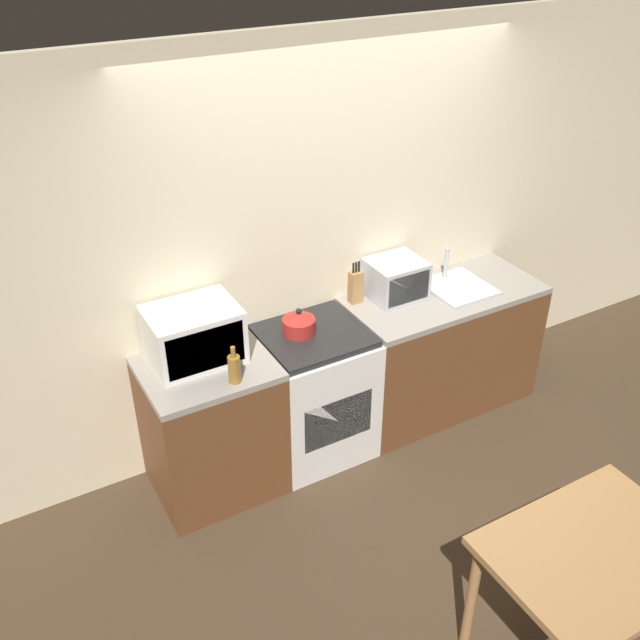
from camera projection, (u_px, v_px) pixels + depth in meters
ground_plane at (407, 490)px, 4.45m from camera, size 16.00×16.00×0.00m
wall_back at (329, 242)px, 4.50m from camera, size 10.00×0.06×2.60m
counter_left_run at (212, 427)px, 4.27m from camera, size 0.74×0.62×0.90m
counter_right_run at (439, 349)px, 4.99m from camera, size 1.35×0.62×0.90m
stove_range at (314, 392)px, 4.57m from camera, size 0.65×0.62×0.90m
kettle at (299, 323)px, 4.29m from camera, size 0.20×0.20×0.17m
microwave at (194, 335)px, 4.01m from camera, size 0.51×0.38×0.33m
bottle at (234, 368)px, 3.87m from camera, size 0.07×0.07×0.23m
knife_block at (356, 286)px, 4.59m from camera, size 0.08×0.06×0.29m
toaster_oven at (396, 279)px, 4.65m from camera, size 0.35×0.31×0.25m
sink_basin at (458, 286)px, 4.79m from camera, size 0.40×0.42×0.24m
dining_table at (594, 566)px, 3.15m from camera, size 0.94×0.71×0.76m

